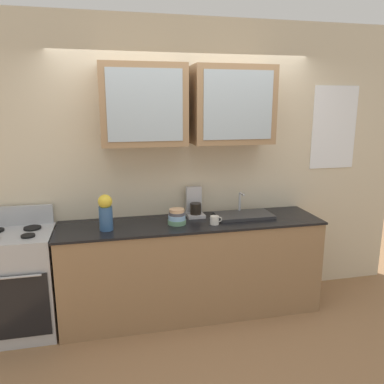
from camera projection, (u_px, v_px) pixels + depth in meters
ground_plane at (192, 310)px, 3.83m from camera, size 10.00×10.00×0.00m
back_wall_unit at (186, 153)px, 3.78m from camera, size 4.78×0.46×2.83m
counter at (192, 267)px, 3.73m from camera, size 2.50×0.62×0.93m
stove_range at (18, 283)px, 3.38m from camera, size 0.66×0.61×1.11m
sink_faucet at (244, 215)px, 3.79m from camera, size 0.56×0.31×0.23m
bowl_stack at (177, 217)px, 3.54m from camera, size 0.17×0.17×0.14m
vase at (106, 212)px, 3.35m from camera, size 0.12×0.12×0.32m
cup_near_sink at (215, 220)px, 3.54m from camera, size 0.11×0.08×0.08m
coffee_maker at (195, 205)px, 3.80m from camera, size 0.17×0.20×0.29m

